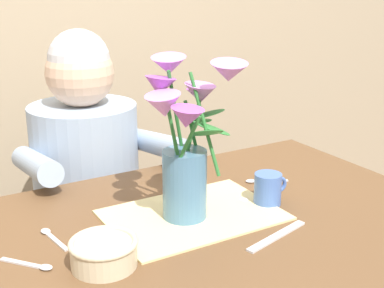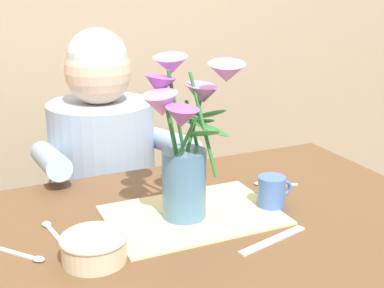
{
  "view_description": "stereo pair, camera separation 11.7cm",
  "coord_description": "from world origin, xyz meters",
  "px_view_note": "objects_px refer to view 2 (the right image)",
  "views": [
    {
      "loc": [
        -0.57,
        -0.92,
        1.28
      ],
      "look_at": [
        -0.01,
        0.05,
        0.92
      ],
      "focal_mm": 48.53,
      "sensor_mm": 36.0,
      "label": 1
    },
    {
      "loc": [
        -0.47,
        -0.97,
        1.28
      ],
      "look_at": [
        -0.01,
        0.05,
        0.92
      ],
      "focal_mm": 48.53,
      "sensor_mm": 36.0,
      "label": 2
    }
  ],
  "objects_px": {
    "dinner_knife": "(273,240)",
    "coffee_cup": "(272,192)",
    "seated_person": "(106,200)",
    "ceramic_bowl": "(94,247)",
    "flower_vase": "(185,140)"
  },
  "relations": [
    {
      "from": "ceramic_bowl",
      "to": "dinner_knife",
      "type": "xyz_separation_m",
      "value": [
        0.37,
        -0.08,
        -0.03
      ]
    },
    {
      "from": "flower_vase",
      "to": "ceramic_bowl",
      "type": "bearing_deg",
      "value": -157.88
    },
    {
      "from": "ceramic_bowl",
      "to": "coffee_cup",
      "type": "relative_size",
      "value": 1.46
    },
    {
      "from": "ceramic_bowl",
      "to": "dinner_knife",
      "type": "relative_size",
      "value": 0.72
    },
    {
      "from": "dinner_knife",
      "to": "coffee_cup",
      "type": "distance_m",
      "value": 0.18
    },
    {
      "from": "dinner_knife",
      "to": "coffee_cup",
      "type": "relative_size",
      "value": 2.04
    },
    {
      "from": "dinner_knife",
      "to": "coffee_cup",
      "type": "xyz_separation_m",
      "value": [
        0.09,
        0.15,
        0.04
      ]
    },
    {
      "from": "flower_vase",
      "to": "coffee_cup",
      "type": "relative_size",
      "value": 4.07
    },
    {
      "from": "coffee_cup",
      "to": "seated_person",
      "type": "bearing_deg",
      "value": 113.69
    },
    {
      "from": "seated_person",
      "to": "ceramic_bowl",
      "type": "distance_m",
      "value": 0.73
    },
    {
      "from": "flower_vase",
      "to": "ceramic_bowl",
      "type": "distance_m",
      "value": 0.31
    },
    {
      "from": "seated_person",
      "to": "ceramic_bowl",
      "type": "height_order",
      "value": "seated_person"
    },
    {
      "from": "flower_vase",
      "to": "coffee_cup",
      "type": "distance_m",
      "value": 0.27
    },
    {
      "from": "dinner_knife",
      "to": "ceramic_bowl",
      "type": "bearing_deg",
      "value": 153.23
    },
    {
      "from": "ceramic_bowl",
      "to": "coffee_cup",
      "type": "height_order",
      "value": "coffee_cup"
    }
  ]
}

